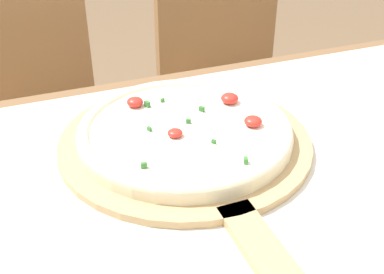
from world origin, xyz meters
name	(u,v)px	position (x,y,z in m)	size (l,w,h in m)	color
dining_table	(244,247)	(0.00, 0.00, 0.62)	(1.34, 0.81, 0.73)	brown
towel_cloth	(249,188)	(0.00, 0.00, 0.73)	(1.26, 0.73, 0.00)	silver
pizza_peel	(189,147)	(-0.04, 0.12, 0.74)	(0.39, 0.58, 0.01)	tan
pizza	(185,130)	(-0.04, 0.13, 0.76)	(0.33, 0.33, 0.04)	beige
chair_left	(25,115)	(-0.27, 0.72, 0.53)	(0.44, 0.44, 0.90)	#A37547
chair_right	(228,81)	(0.32, 0.72, 0.53)	(0.40, 0.40, 0.90)	#A37547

